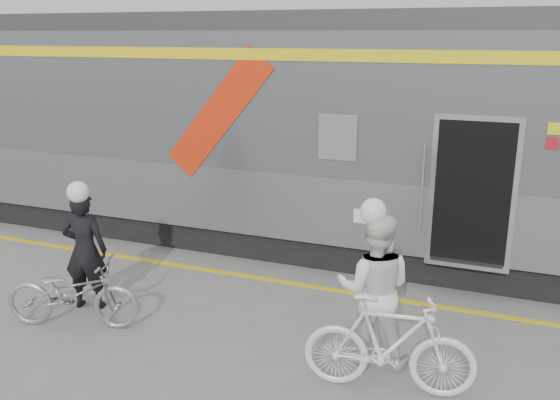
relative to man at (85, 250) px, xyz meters
The scene contains 9 objects.
ground 2.03m from the man, 11.03° to the right, with size 90.00×90.00×0.00m, color slate.
train 4.87m from the man, 54.45° to the left, with size 24.00×3.17×4.10m.
safety_strip 2.69m from the man, 44.80° to the left, with size 24.00×0.12×0.01m, color yellow.
man is the anchor object (origin of this frame).
bicycle_left 0.70m from the man, 70.02° to the right, with size 0.62×1.78×0.94m, color #9D9FA4.
woman 4.07m from the man, ahead, with size 0.89×0.70×1.84m, color white.
bicycle_right 4.41m from the man, ahead, with size 0.52×1.85×1.11m, color white.
helmet_man 1.00m from the man, ahead, with size 0.29×0.29×0.29m, color white.
helmet_woman 4.23m from the man, ahead, with size 0.29×0.29×0.29m, color white.
Camera 1 is at (3.54, -5.86, 3.77)m, focal length 38.00 mm.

